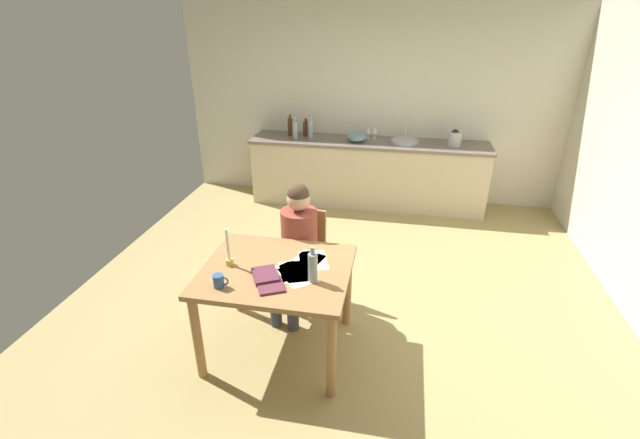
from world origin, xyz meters
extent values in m
cube|color=tan|center=(0.00, 0.00, -0.02)|extent=(5.20, 5.20, 0.04)
cube|color=beige|center=(0.00, 2.60, 1.30)|extent=(5.20, 0.12, 2.60)
cube|color=beige|center=(0.00, 2.24, 0.43)|extent=(3.15, 0.60, 0.86)
cube|color=#72665B|center=(0.00, 2.24, 0.88)|extent=(3.19, 0.64, 0.04)
cube|color=#9E7042|center=(-0.40, -0.85, 0.74)|extent=(1.11, 0.94, 0.04)
cylinder|color=#9E7042|center=(-0.90, -1.26, 0.36)|extent=(0.07, 0.07, 0.72)
cylinder|color=#9E7042|center=(0.09, -1.26, 0.36)|extent=(0.07, 0.07, 0.72)
cylinder|color=#9E7042|center=(-0.90, -0.44, 0.36)|extent=(0.07, 0.07, 0.72)
cylinder|color=#9E7042|center=(0.09, -0.44, 0.36)|extent=(0.07, 0.07, 0.72)
cube|color=#9E7042|center=(-0.38, -0.20, 0.47)|extent=(0.45, 0.45, 0.04)
cube|color=#9E7042|center=(-0.35, -0.02, 0.68)|extent=(0.36, 0.08, 0.40)
cylinder|color=#9E7042|center=(-0.57, -0.34, 0.23)|extent=(0.04, 0.04, 0.46)
cylinder|color=#9E7042|center=(-0.23, -0.39, 0.23)|extent=(0.04, 0.04, 0.46)
cylinder|color=#9E7042|center=(-0.52, -0.01, 0.23)|extent=(0.04, 0.04, 0.46)
cylinder|color=#9E7042|center=(-0.18, -0.06, 0.23)|extent=(0.04, 0.04, 0.46)
cylinder|color=brown|center=(-0.38, -0.22, 0.70)|extent=(0.36, 0.36, 0.50)
sphere|color=#D8AD8C|center=(-0.38, -0.22, 1.06)|extent=(0.20, 0.20, 0.20)
sphere|color=#473323|center=(-0.38, -0.22, 1.10)|extent=(0.19, 0.19, 0.19)
cylinder|color=#383847|center=(-0.48, -0.40, 0.45)|extent=(0.18, 0.39, 0.13)
cylinder|color=#383847|center=(-0.51, -0.59, 0.23)|extent=(0.10, 0.10, 0.45)
cylinder|color=#383847|center=(-0.33, -0.42, 0.45)|extent=(0.18, 0.39, 0.13)
cylinder|color=#383847|center=(-0.35, -0.61, 0.23)|extent=(0.10, 0.10, 0.45)
cylinder|color=#33598C|center=(-0.73, -1.16, 0.80)|extent=(0.08, 0.08, 0.10)
torus|color=#33598C|center=(-0.69, -1.16, 0.81)|extent=(0.07, 0.01, 0.07)
cylinder|color=gold|center=(-0.77, -0.87, 0.78)|extent=(0.06, 0.06, 0.05)
cylinder|color=white|center=(-0.77, -0.87, 0.93)|extent=(0.02, 0.02, 0.25)
cube|color=brown|center=(-0.38, -1.09, 0.76)|extent=(0.25, 0.26, 0.02)
cube|color=#5D293B|center=(-0.45, -0.98, 0.77)|extent=(0.25, 0.27, 0.03)
cube|color=white|center=(-0.33, -0.90, 0.76)|extent=(0.35, 0.36, 0.00)
cube|color=white|center=(-0.21, -0.71, 0.76)|extent=(0.29, 0.34, 0.00)
cube|color=white|center=(-0.26, -0.87, 0.76)|extent=(0.30, 0.35, 0.00)
cube|color=white|center=(-0.22, -0.91, 0.76)|extent=(0.35, 0.36, 0.00)
cube|color=white|center=(-0.15, -0.69, 0.76)|extent=(0.29, 0.35, 0.00)
cylinder|color=#8C999E|center=(-0.10, -0.97, 0.87)|extent=(0.07, 0.07, 0.22)
cylinder|color=#8C999E|center=(-0.10, -0.97, 1.01)|extent=(0.03, 0.03, 0.06)
cylinder|color=#B2B7BC|center=(0.47, 2.24, 0.92)|extent=(0.36, 0.36, 0.04)
cylinder|color=silver|center=(0.47, 2.40, 1.02)|extent=(0.02, 0.02, 0.24)
cylinder|color=#593319|center=(-1.10, 2.32, 1.02)|extent=(0.07, 0.07, 0.23)
cylinder|color=#593319|center=(-1.10, 2.32, 1.16)|extent=(0.03, 0.03, 0.06)
cylinder|color=#8C999E|center=(-1.00, 2.17, 1.02)|extent=(0.07, 0.07, 0.24)
cylinder|color=#8C999E|center=(-1.00, 2.17, 1.17)|extent=(0.03, 0.03, 0.06)
cylinder|color=#593319|center=(-0.88, 2.33, 1.00)|extent=(0.08, 0.08, 0.20)
cylinder|color=#593319|center=(-0.88, 2.33, 1.12)|extent=(0.03, 0.03, 0.05)
cylinder|color=#8C999E|center=(-0.80, 2.24, 1.02)|extent=(0.08, 0.08, 0.25)
cylinder|color=#8C999E|center=(-0.80, 2.24, 1.18)|extent=(0.03, 0.03, 0.06)
ellipsoid|color=#668C99|center=(-0.16, 2.19, 0.96)|extent=(0.26, 0.26, 0.12)
cylinder|color=#B7BABF|center=(1.10, 2.24, 0.99)|extent=(0.18, 0.18, 0.18)
cone|color=#262628|center=(1.10, 2.24, 1.10)|extent=(0.11, 0.11, 0.04)
cylinder|color=silver|center=(0.06, 2.39, 0.90)|extent=(0.06, 0.06, 0.00)
cylinder|color=silver|center=(0.06, 2.39, 0.94)|extent=(0.01, 0.01, 0.07)
cone|color=silver|center=(0.06, 2.39, 1.01)|extent=(0.07, 0.07, 0.08)
cylinder|color=silver|center=(-0.03, 2.39, 0.90)|extent=(0.06, 0.06, 0.00)
cylinder|color=silver|center=(-0.03, 2.39, 0.94)|extent=(0.01, 0.01, 0.07)
cone|color=silver|center=(-0.03, 2.39, 1.01)|extent=(0.07, 0.07, 0.08)
camera|label=1|loc=(0.45, -3.55, 2.53)|focal=24.77mm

